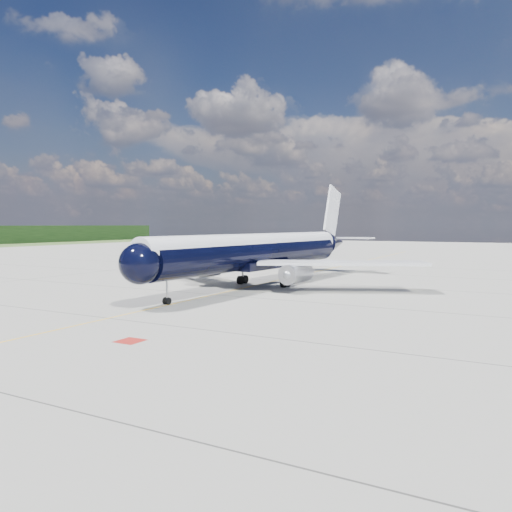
% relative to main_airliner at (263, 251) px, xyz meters
% --- Properties ---
extents(ground, '(320.00, 320.00, 0.00)m').
position_rel_main_airliner_xyz_m(ground, '(-0.89, 10.65, -4.16)').
color(ground, '#98978D').
rests_on(ground, ground).
extents(taxiway_centerline, '(0.16, 160.00, 0.01)m').
position_rel_main_airliner_xyz_m(taxiway_centerline, '(-0.89, 5.65, -4.15)').
color(taxiway_centerline, '#FDB80D').
rests_on(taxiway_centerline, ground).
extents(red_marking, '(1.60, 1.60, 0.01)m').
position_rel_main_airliner_xyz_m(red_marking, '(5.91, -29.35, -4.15)').
color(red_marking, maroon).
rests_on(red_marking, ground).
extents(main_airliner, '(38.03, 46.39, 13.40)m').
position_rel_main_airliner_xyz_m(main_airliner, '(0.00, 0.00, 0.00)').
color(main_airliner, black).
rests_on(main_airliner, ground).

